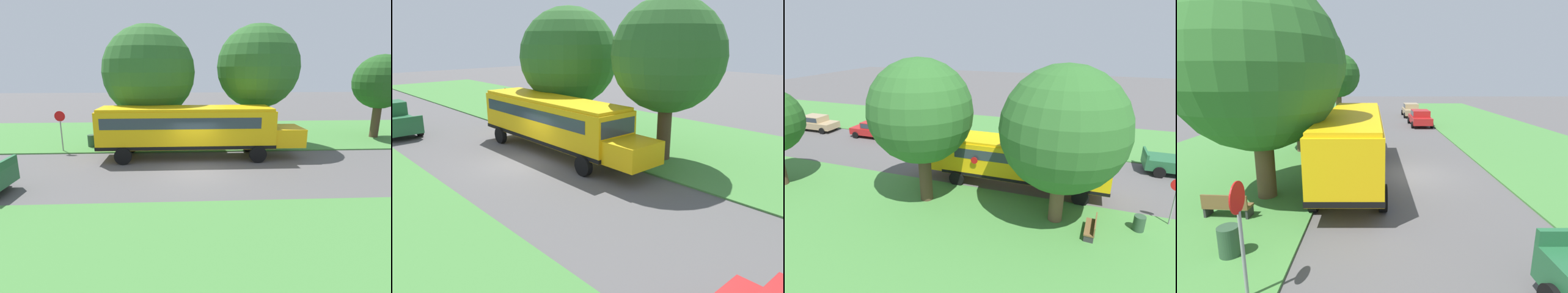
{
  "view_description": "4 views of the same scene",
  "coord_description": "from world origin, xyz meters",
  "views": [
    {
      "loc": [
        15.61,
        -0.85,
        5.33
      ],
      "look_at": [
        -1.21,
        0.02,
        1.09
      ],
      "focal_mm": 28.0,
      "sensor_mm": 36.0,
      "label": 1
    },
    {
      "loc": [
        9.85,
        16.7,
        6.45
      ],
      "look_at": [
        -2.41,
        3.02,
        1.13
      ],
      "focal_mm": 35.0,
      "sensor_mm": 36.0,
      "label": 2
    },
    {
      "loc": [
        -20.81,
        -3.69,
        9.55
      ],
      "look_at": [
        -1.31,
        2.99,
        1.92
      ],
      "focal_mm": 28.0,
      "sensor_mm": 36.0,
      "label": 3
    },
    {
      "loc": [
        -1.87,
        -14.44,
        4.79
      ],
      "look_at": [
        -1.79,
        1.9,
        1.01
      ],
      "focal_mm": 28.0,
      "sensor_mm": 36.0,
      "label": 4
    }
  ],
  "objects": [
    {
      "name": "oak_tree_across_road",
      "position": [
        -5.98,
        22.67,
        4.89
      ],
      "size": [
        5.13,
        5.13,
        7.45
      ],
      "color": "brown",
      "rests_on": "ground"
    },
    {
      "name": "oak_tree_beside_bus",
      "position": [
        -6.01,
        -2.79,
        5.19
      ],
      "size": [
        6.32,
        6.32,
        8.35
      ],
      "color": "brown",
      "rests_on": "ground"
    },
    {
      "name": "car_red_nearest",
      "position": [
        2.8,
        15.33,
        0.88
      ],
      "size": [
        2.02,
        4.4,
        1.56
      ],
      "color": "#B21E1E",
      "rests_on": "ground"
    },
    {
      "name": "ground_plane",
      "position": [
        0.0,
        0.0,
        0.0
      ],
      "size": [
        120.0,
        120.0,
        0.0
      ],
      "primitive_type": "plane",
      "color": "#565454"
    },
    {
      "name": "grass_verge",
      "position": [
        -10.0,
        0.0,
        0.04
      ],
      "size": [
        12.0,
        80.0,
        0.08
      ],
      "primitive_type": "cube",
      "color": "#47843D",
      "rests_on": "ground"
    },
    {
      "name": "park_bench",
      "position": [
        -6.83,
        -4.79,
        0.47
      ],
      "size": [
        1.64,
        0.63,
        0.92
      ],
      "color": "brown",
      "rests_on": "ground"
    },
    {
      "name": "car_tan_middle",
      "position": [
        2.8,
        22.6,
        0.88
      ],
      "size": [
        2.02,
        4.4,
        1.56
      ],
      "color": "tan",
      "rests_on": "ground"
    },
    {
      "name": "stop_sign",
      "position": [
        -4.6,
        -8.7,
        1.74
      ],
      "size": [
        0.08,
        0.68,
        2.74
      ],
      "color": "gray",
      "rests_on": "ground"
    },
    {
      "name": "school_bus",
      "position": [
        -2.74,
        -0.19,
        1.92
      ],
      "size": [
        2.84,
        12.42,
        3.16
      ],
      "color": "yellow",
      "rests_on": "ground"
    },
    {
      "name": "oak_tree_far_end",
      "position": [
        -7.6,
        14.92,
        4.47
      ],
      "size": [
        4.15,
        4.15,
        6.52
      ],
      "color": "#4C3826",
      "rests_on": "ground"
    },
    {
      "name": "trash_bin",
      "position": [
        -5.71,
        -7.08,
        0.45
      ],
      "size": [
        0.56,
        0.56,
        0.9
      ],
      "primitive_type": "cylinder",
      "color": "#2D4C33",
      "rests_on": "ground"
    },
    {
      "name": "oak_tree_roadside_mid",
      "position": [
        -6.54,
        4.75,
        5.57
      ],
      "size": [
        5.82,
        5.82,
        8.46
      ],
      "color": "#4C3826",
      "rests_on": "ground"
    }
  ]
}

